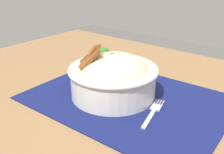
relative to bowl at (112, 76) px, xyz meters
The scene contains 4 objects.
table 0.13m from the bowl, ahead, with size 1.31×0.89×0.72m.
placemat 0.07m from the bowl, 20.80° to the left, with size 0.46×0.34×0.00m, color #11194C.
bowl is the anchor object (origin of this frame).
fork 0.13m from the bowl, ahead, with size 0.05×0.13×0.00m.
Camera 1 is at (0.30, -0.45, 1.03)m, focal length 41.72 mm.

